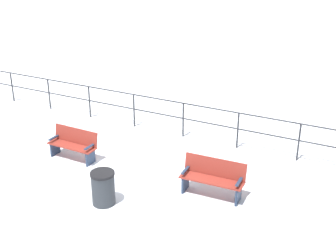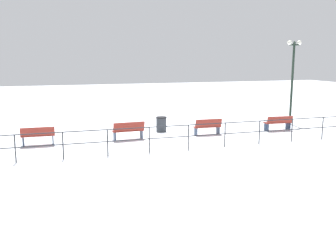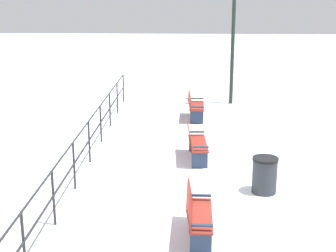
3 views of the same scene
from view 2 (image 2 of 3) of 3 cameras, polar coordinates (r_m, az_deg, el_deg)
name	(u,v)px [view 2 (image 2 of 3)]	position (r m, az deg, el deg)	size (l,w,h in m)	color
ground_plane	(169,137)	(19.66, 0.17, -1.70)	(80.00, 80.00, 0.00)	white
bench_nearest	(278,123)	(22.26, 16.31, 0.47)	(0.66, 1.60, 0.85)	maroon
bench_second	(208,126)	(20.28, 6.00, -0.06)	(0.51, 1.49, 0.88)	maroon
bench_third	(128,130)	(19.03, -6.00, -0.66)	(0.59, 1.60, 0.93)	maroon
bench_fourth	(38,136)	(18.73, -19.05, -1.39)	(0.59, 1.54, 0.91)	maroon
lamppost_near	(293,70)	(24.47, 18.34, 8.05)	(0.28, 0.95, 5.11)	#1E2D23
waterfront_railing	(188,133)	(16.88, 3.09, -1.07)	(0.05, 18.13, 1.15)	#26282D
trash_bin	(161,124)	(21.04, -1.01, 0.27)	(0.59, 0.59, 0.84)	#2D3338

